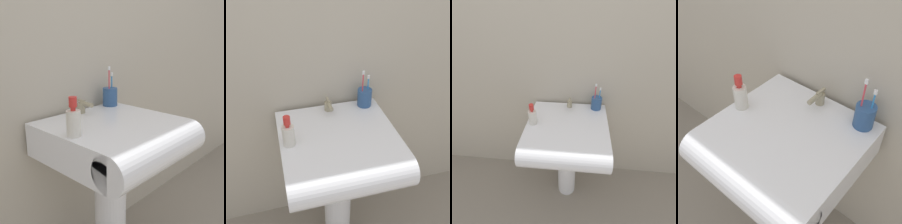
{
  "view_description": "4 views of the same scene",
  "coord_description": "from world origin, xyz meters",
  "views": [
    {
      "loc": [
        -0.91,
        -0.86,
        1.24
      ],
      "look_at": [
        0.01,
        -0.0,
        0.89
      ],
      "focal_mm": 45.0,
      "sensor_mm": 36.0,
      "label": 1
    },
    {
      "loc": [
        -0.28,
        -1.07,
        1.73
      ],
      "look_at": [
        0.01,
        0.02,
        0.95
      ],
      "focal_mm": 45.0,
      "sensor_mm": 36.0,
      "label": 2
    },
    {
      "loc": [
        0.07,
        -0.98,
        1.64
      ],
      "look_at": [
        -0.03,
        0.0,
        0.93
      ],
      "focal_mm": 28.0,
      "sensor_mm": 36.0,
      "label": 3
    },
    {
      "loc": [
        0.51,
        -0.6,
        1.64
      ],
      "look_at": [
        -0.01,
        0.01,
        0.92
      ],
      "focal_mm": 45.0,
      "sensor_mm": 36.0,
      "label": 4
    }
  ],
  "objects": [
    {
      "name": "faucet",
      "position": [
        -0.0,
        0.19,
        0.88
      ],
      "size": [
        0.04,
        0.11,
        0.07
      ],
      "color": "tan",
      "rests_on": "sink_basin"
    },
    {
      "name": "sink_pedestal",
      "position": [
        0.0,
        0.0,
        0.34
      ],
      "size": [
        0.16,
        0.16,
        0.69
      ],
      "primitive_type": "cylinder",
      "color": "white",
      "rests_on": "ground"
    },
    {
      "name": "soap_bottle",
      "position": [
        -0.24,
        -0.03,
        0.91
      ],
      "size": [
        0.06,
        0.06,
        0.16
      ],
      "color": "silver",
      "rests_on": "sink_basin"
    },
    {
      "name": "toothbrush_cup",
      "position": [
        0.21,
        0.2,
        0.9
      ],
      "size": [
        0.08,
        0.08,
        0.22
      ],
      "color": "#2D5184",
      "rests_on": "sink_basin"
    },
    {
      "name": "wall_back",
      "position": [
        0.0,
        0.3,
        1.2
      ],
      "size": [
        5.0,
        0.05,
        2.4
      ],
      "primitive_type": "cube",
      "color": "#B7AD99",
      "rests_on": "ground"
    },
    {
      "name": "sink_basin",
      "position": [
        0.0,
        -0.06,
        0.76
      ],
      "size": [
        0.58,
        0.6,
        0.16
      ],
      "color": "white",
      "rests_on": "sink_pedestal"
    }
  ]
}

